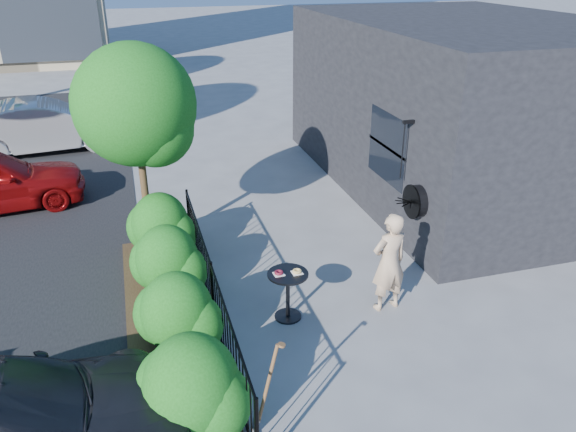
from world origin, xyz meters
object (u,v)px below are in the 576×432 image
object	(u,v)px
woman	(389,262)
shovel	(265,393)
cafe_table	(288,287)
patio_tree	(139,113)
car_silver	(45,126)

from	to	relation	value
woman	shovel	distance (m)	3.25
cafe_table	shovel	world-z (taller)	shovel
shovel	woman	bearing A→B (deg)	38.00
woman	cafe_table	bearing A→B (deg)	-15.19
patio_tree	woman	distance (m)	5.10
woman	car_silver	xyz separation A→B (m)	(-6.11, 10.35, -0.10)
patio_tree	cafe_table	bearing A→B (deg)	-57.28
car_silver	shovel	bearing A→B (deg)	-170.10
woman	shovel	xyz separation A→B (m)	(-2.55, -1.99, -0.29)
woman	car_silver	bearing A→B (deg)	-68.34
patio_tree	cafe_table	xyz separation A→B (m)	(1.90, -2.96, -2.20)
patio_tree	cafe_table	world-z (taller)	patio_tree
patio_tree	shovel	world-z (taller)	patio_tree
patio_tree	cafe_table	distance (m)	4.14
cafe_table	car_silver	distance (m)	11.11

